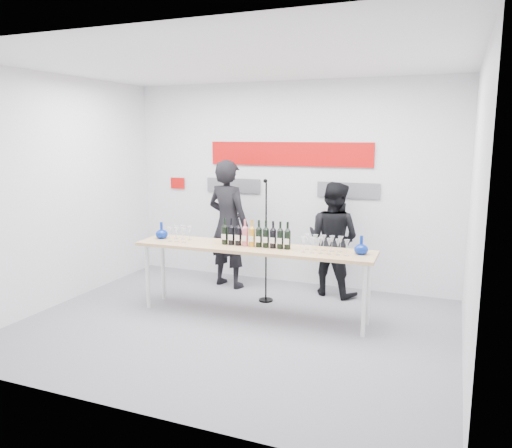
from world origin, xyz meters
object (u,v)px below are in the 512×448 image
at_px(tasting_table, 253,252).
at_px(mic_stand, 266,265).
at_px(presenter_left, 228,224).
at_px(presenter_right, 333,239).

distance_m(tasting_table, mic_stand, 0.67).
bearing_deg(presenter_left, tasting_table, 142.11).
height_order(tasting_table, presenter_left, presenter_left).
bearing_deg(tasting_table, presenter_right, 58.04).
distance_m(tasting_table, presenter_left, 1.33).
xyz_separation_m(tasting_table, mic_stand, (-0.05, 0.59, -0.31)).
relative_size(tasting_table, presenter_left, 1.59).
height_order(presenter_right, mic_stand, mic_stand).
relative_size(presenter_left, mic_stand, 1.13).
distance_m(presenter_left, mic_stand, 0.99).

